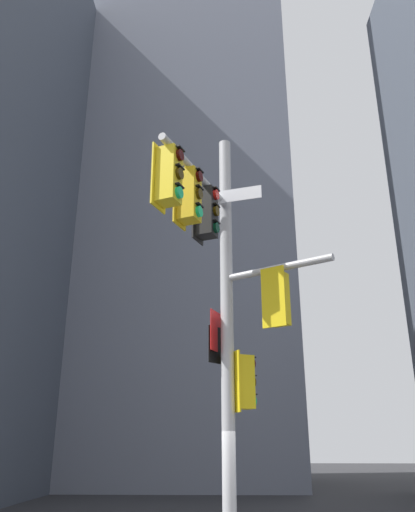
% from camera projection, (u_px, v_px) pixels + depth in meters
% --- Properties ---
extents(building_mid_block, '(15.03, 15.03, 48.84)m').
position_uv_depth(building_mid_block, '(178.00, 141.00, 39.88)').
color(building_mid_block, slate).
rests_on(building_mid_block, ground).
extents(signal_pole_assembly, '(3.19, 3.08, 8.63)m').
position_uv_depth(signal_pole_assembly, '(223.00, 292.00, 9.70)').
color(signal_pole_assembly, '#B2B2B5').
rests_on(signal_pole_assembly, ground).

